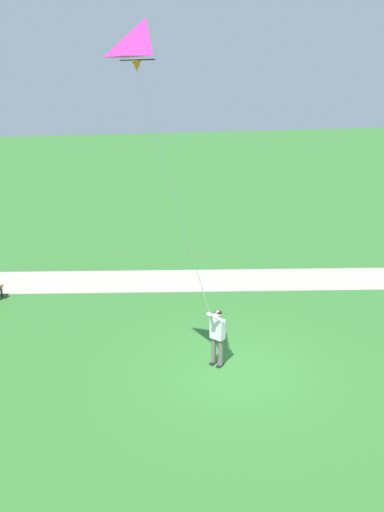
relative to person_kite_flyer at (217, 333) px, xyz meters
The scene contains 4 objects.
ground_plane 1.20m from the person_kite_flyer, 132.32° to the right, with size 120.00×120.00×0.00m, color #33702D.
walkway_path 7.33m from the person_kite_flyer, 12.42° to the left, with size 2.40×32.00×0.02m, color #ADA393.
person_kite_flyer is the anchor object (origin of this frame).
flying_kite 8.00m from the person_kite_flyer, 131.63° to the left, with size 2.47×2.32×7.29m.
Camera 1 is at (-12.96, 4.19, 8.13)m, focal length 38.16 mm.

